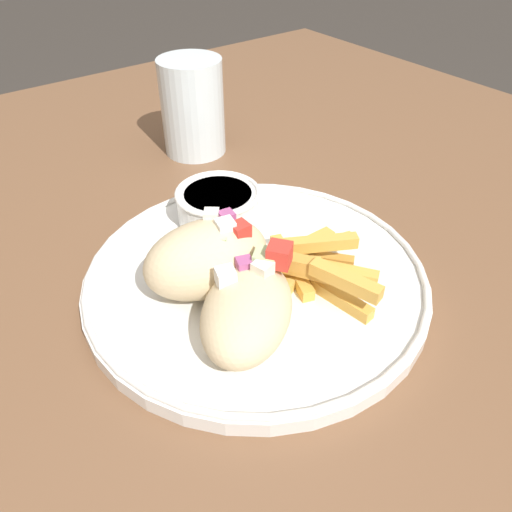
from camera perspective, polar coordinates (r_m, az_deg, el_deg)
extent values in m
cube|color=brown|center=(0.48, -0.29, -2.78)|extent=(1.20, 1.20, 0.04)
cylinder|color=brown|center=(1.30, 4.35, 7.32)|extent=(0.06, 0.06, 0.67)
cylinder|color=white|center=(0.45, 0.00, -2.70)|extent=(0.30, 0.30, 0.01)
torus|color=white|center=(0.44, 0.00, -1.82)|extent=(0.30, 0.30, 0.01)
ellipsoid|color=beige|center=(0.38, -1.04, -6.29)|extent=(0.13, 0.12, 0.05)
cube|color=red|center=(0.38, 2.69, 0.12)|extent=(0.02, 0.02, 0.02)
cube|color=white|center=(0.37, -3.49, -2.44)|extent=(0.02, 0.02, 0.01)
cube|color=silver|center=(0.38, 0.77, -1.58)|extent=(0.02, 0.02, 0.01)
cube|color=#B7D693|center=(0.39, 1.09, -0.56)|extent=(0.02, 0.02, 0.02)
cube|color=#A34C84|center=(0.38, -1.32, -1.12)|extent=(0.02, 0.02, 0.01)
ellipsoid|color=beige|center=(0.41, -5.67, -0.28)|extent=(0.12, 0.08, 0.06)
cube|color=white|center=(0.40, -3.53, 3.18)|extent=(0.02, 0.02, 0.01)
cube|color=#A34C84|center=(0.41, -3.37, 4.31)|extent=(0.01, 0.01, 0.01)
cube|color=red|center=(0.40, -1.86, 2.85)|extent=(0.01, 0.01, 0.01)
cube|color=silver|center=(0.41, -5.29, 4.60)|extent=(0.02, 0.02, 0.01)
cube|color=#B7D693|center=(0.39, -4.04, 1.73)|extent=(0.02, 0.02, 0.01)
cube|color=gold|center=(0.43, 6.47, -2.33)|extent=(0.01, 0.06, 0.01)
cube|color=gold|center=(0.47, 7.12, 1.06)|extent=(0.07, 0.03, 0.01)
cube|color=gold|center=(0.46, 6.36, -0.14)|extent=(0.06, 0.06, 0.01)
cube|color=gold|center=(0.44, 9.28, -1.77)|extent=(0.05, 0.07, 0.01)
cube|color=#E5B251|center=(0.43, 4.55, -2.64)|extent=(0.07, 0.04, 0.01)
cube|color=gold|center=(0.44, 4.02, -1.16)|extent=(0.04, 0.08, 0.01)
cube|color=gold|center=(0.41, 0.33, -4.53)|extent=(0.07, 0.02, 0.01)
cube|color=gold|center=(0.42, 9.76, -4.86)|extent=(0.02, 0.06, 0.01)
cube|color=#E5B251|center=(0.44, 3.35, -0.66)|extent=(0.05, 0.05, 0.01)
cube|color=gold|center=(0.43, 7.23, 1.43)|extent=(0.06, 0.04, 0.01)
cube|color=gold|center=(0.44, 4.75, 0.66)|extent=(0.08, 0.01, 0.01)
cube|color=gold|center=(0.41, 2.94, -0.45)|extent=(0.04, 0.06, 0.01)
cube|color=gold|center=(0.42, 4.95, -1.24)|extent=(0.04, 0.05, 0.01)
cube|color=gold|center=(0.40, 10.19, -2.75)|extent=(0.03, 0.06, 0.01)
cylinder|color=white|center=(0.50, -4.30, 5.59)|extent=(0.08, 0.08, 0.03)
cylinder|color=white|center=(0.49, -4.38, 6.90)|extent=(0.07, 0.07, 0.01)
torus|color=white|center=(0.49, -4.39, 7.20)|extent=(0.08, 0.08, 0.00)
cylinder|color=silver|center=(0.65, -7.26, 16.52)|extent=(0.08, 0.08, 0.12)
cylinder|color=silver|center=(0.66, -7.13, 15.11)|extent=(0.07, 0.07, 0.07)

